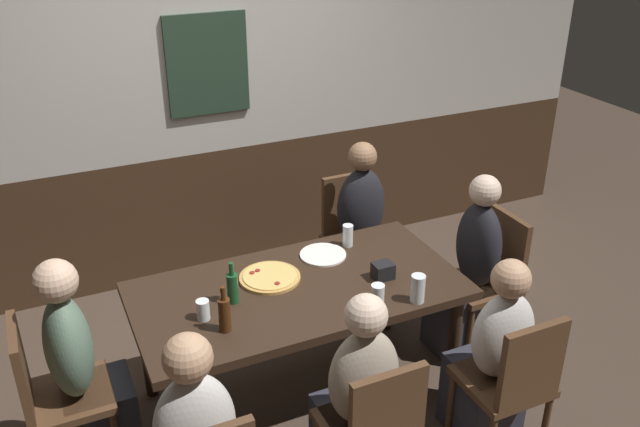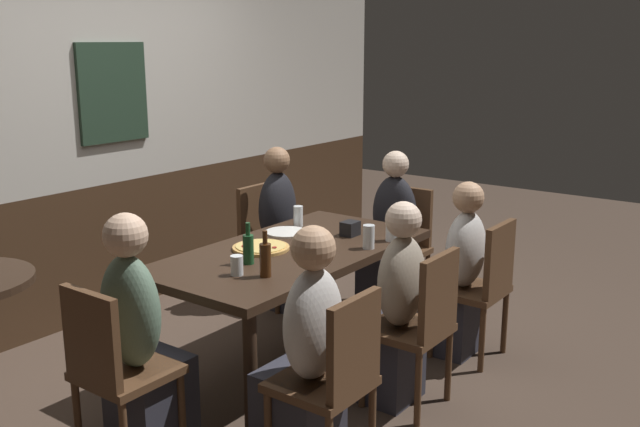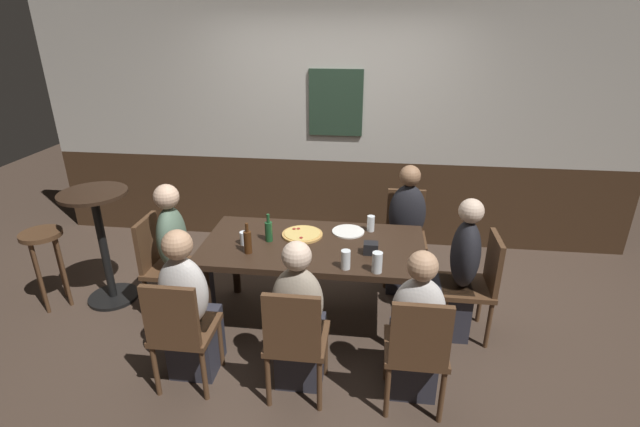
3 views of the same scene
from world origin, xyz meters
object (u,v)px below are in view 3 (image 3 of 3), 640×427
object	(u,v)px
chair_left_near	(180,328)
bar_stool	(44,249)
chair_head_west	(162,261)
person_head_east	(456,279)
side_bar_table	(102,238)
person_right_far	(406,237)
beer_bottle_brown	(248,241)
chair_head_east	(477,281)
chair_right_far	(405,231)
pizza	(302,234)
person_head_west	(180,261)
highball_clear	(377,264)
person_right_near	(415,335)
person_left_near	(190,315)
pint_glass_stout	(371,225)
plate_white_large	(348,231)
condiment_caddy	(371,248)
pint_glass_pale	(244,239)
chair_mid_near	(295,338)
dining_table	(313,252)
pint_glass_amber	(346,261)
beer_bottle_green	(269,231)
chair_right_near	(417,347)

from	to	relation	value
chair_left_near	bar_stool	bearing A→B (deg)	151.94
chair_head_west	person_head_east	xyz separation A→B (m)	(2.43, 0.00, -0.00)
side_bar_table	person_right_far	bearing A→B (deg)	12.48
chair_head_west	beer_bottle_brown	size ratio (longest dim) A/B	3.57
chair_head_east	chair_right_far	bearing A→B (deg)	121.04
pizza	person_head_west	bearing A→B (deg)	-172.36
chair_right_far	highball_clear	world-z (taller)	highball_clear
person_right_near	person_left_near	xyz separation A→B (m)	(-1.55, -0.00, 0.03)
pint_glass_stout	bar_stool	bearing A→B (deg)	-173.21
plate_white_large	condiment_caddy	xyz separation A→B (m)	(0.19, -0.36, 0.04)
chair_right_far	person_left_near	size ratio (longest dim) A/B	0.76
side_bar_table	highball_clear	bearing A→B (deg)	-11.75
pint_glass_pale	chair_mid_near	bearing A→B (deg)	-55.60
chair_right_far	pizza	xyz separation A→B (m)	(-0.89, -0.73, 0.26)
chair_left_near	pint_glass_pale	distance (m)	0.88
chair_right_far	pint_glass_pale	distance (m)	1.64
chair_mid_near	side_bar_table	bearing A→B (deg)	152.49
dining_table	chair_head_west	distance (m)	1.31
chair_head_east	pint_glass_pale	size ratio (longest dim) A/B	8.36
person_right_far	pizza	size ratio (longest dim) A/B	3.54
person_head_west	pint_glass_amber	xyz separation A→B (m)	(1.42, -0.36, 0.30)
chair_left_near	person_right_far	distance (m)	2.21
condiment_caddy	chair_head_east	bearing A→B (deg)	7.37
chair_right_far	person_head_west	bearing A→B (deg)	-155.61
pint_glass_stout	beer_bottle_brown	xyz separation A→B (m)	(-0.92, -0.51, 0.04)
person_right_near	beer_bottle_green	distance (m)	1.39
highball_clear	plate_white_large	xyz separation A→B (m)	(-0.24, 0.63, -0.06)
chair_right_far	chair_head_east	distance (m)	1.01
chair_mid_near	pint_glass_pale	distance (m)	1.00
dining_table	chair_right_near	size ratio (longest dim) A/B	2.00
pint_glass_stout	chair_right_far	bearing A→B (deg)	59.98
chair_mid_near	chair_head_west	xyz separation A→B (m)	(-1.30, 0.87, 0.00)
plate_white_large	pint_glass_amber	bearing A→B (deg)	-87.97
pint_glass_stout	chair_head_east	bearing A→B (deg)	-19.32
pint_glass_stout	person_right_far	bearing A→B (deg)	51.14
chair_mid_near	person_head_east	xyz separation A→B (m)	(1.13, 0.87, -0.00)
person_head_west	pizza	bearing A→B (deg)	7.64
chair_right_near	chair_head_east	world-z (taller)	same
person_right_near	highball_clear	bearing A→B (deg)	129.94
beer_bottle_brown	pint_glass_pale	bearing A→B (deg)	117.03
condiment_caddy	beer_bottle_green	bearing A→B (deg)	171.82
person_head_west	condiment_caddy	xyz separation A→B (m)	(1.59, -0.11, 0.28)
chair_right_near	condiment_caddy	size ratio (longest dim) A/B	8.00
chair_left_near	pizza	size ratio (longest dim) A/B	2.62
pint_glass_pale	chair_head_east	bearing A→B (deg)	2.31
chair_head_west	person_left_near	distance (m)	0.88
pizza	highball_clear	size ratio (longest dim) A/B	2.20
beer_bottle_green	bar_stool	size ratio (longest dim) A/B	0.32
person_right_far	highball_clear	distance (m)	1.16
dining_table	person_head_east	size ratio (longest dim) A/B	1.50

